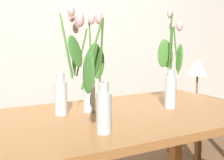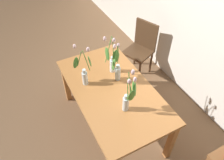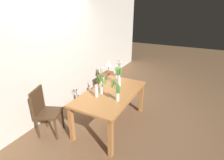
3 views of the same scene
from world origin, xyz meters
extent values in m
plane|color=brown|center=(0.00, 0.00, 0.00)|extent=(18.00, 18.00, 0.00)
cube|color=silver|center=(0.00, 1.38, 1.35)|extent=(9.00, 0.10, 2.70)
cube|color=#B7753D|center=(0.00, 0.00, 0.72)|extent=(1.60, 0.90, 0.04)
cube|color=#B7753D|center=(-0.74, -0.39, 0.35)|extent=(0.07, 0.07, 0.70)
cube|color=#B7753D|center=(0.74, -0.39, 0.35)|extent=(0.07, 0.07, 0.70)
cube|color=#B7753D|center=(-0.74, 0.39, 0.35)|extent=(0.07, 0.07, 0.70)
cube|color=#B7753D|center=(0.74, 0.39, 0.35)|extent=(0.07, 0.07, 0.70)
cylinder|color=silver|center=(-0.23, -0.25, 0.83)|extent=(0.07, 0.07, 0.18)
cylinder|color=silver|center=(-0.23, -0.25, 0.94)|extent=(0.04, 0.04, 0.05)
cylinder|color=silver|center=(-0.23, -0.25, 0.80)|extent=(0.06, 0.06, 0.11)
cylinder|color=#478433|center=(-0.22, -0.21, 1.09)|extent=(0.02, 0.07, 0.30)
ellipsoid|color=silver|center=(-0.21, -0.19, 1.25)|extent=(0.04, 0.04, 0.06)
ellipsoid|color=#427F33|center=(-0.24, -0.17, 1.05)|extent=(0.09, 0.06, 0.18)
cylinder|color=#478433|center=(-0.29, -0.27, 1.09)|extent=(0.12, 0.04, 0.27)
ellipsoid|color=silver|center=(-0.35, -0.29, 1.23)|extent=(0.04, 0.04, 0.06)
ellipsoid|color=#427F33|center=(-0.33, -0.31, 1.02)|extent=(0.06, 0.09, 0.18)
cylinder|color=silver|center=(-0.12, 0.13, 0.83)|extent=(0.07, 0.07, 0.18)
cylinder|color=silver|center=(-0.12, 0.13, 0.94)|extent=(0.04, 0.04, 0.05)
cylinder|color=silver|center=(-0.12, 0.13, 0.80)|extent=(0.06, 0.06, 0.11)
cylinder|color=#478433|center=(-0.15, 0.15, 1.07)|extent=(0.06, 0.04, 0.26)
ellipsoid|color=silver|center=(-0.18, 0.16, 1.21)|extent=(0.04, 0.04, 0.06)
ellipsoid|color=#4C8E38|center=(-0.20, 0.14, 1.03)|extent=(0.05, 0.08, 0.17)
cylinder|color=#478433|center=(-0.12, 0.11, 1.10)|extent=(0.01, 0.05, 0.31)
ellipsoid|color=silver|center=(-0.12, 0.09, 1.25)|extent=(0.04, 0.04, 0.06)
ellipsoid|color=#4C8E38|center=(-0.10, 0.06, 1.02)|extent=(0.09, 0.04, 0.18)
cylinder|color=silver|center=(0.34, -0.02, 0.83)|extent=(0.07, 0.07, 0.18)
cylinder|color=silver|center=(0.34, -0.02, 0.94)|extent=(0.04, 0.04, 0.05)
cylinder|color=silver|center=(0.34, -0.02, 0.80)|extent=(0.06, 0.06, 0.11)
cylinder|color=#478433|center=(0.35, 0.01, 1.12)|extent=(0.02, 0.04, 0.35)
ellipsoid|color=silver|center=(0.36, 0.03, 1.29)|extent=(0.04, 0.04, 0.06)
ellipsoid|color=#4C8E38|center=(0.34, 0.06, 1.06)|extent=(0.07, 0.05, 0.17)
cylinder|color=#478433|center=(0.37, -0.02, 1.08)|extent=(0.05, 0.02, 0.28)
ellipsoid|color=silver|center=(0.38, -0.02, 1.22)|extent=(0.04, 0.04, 0.06)
ellipsoid|color=#4C8E38|center=(0.41, 0.00, 1.03)|extent=(0.05, 0.08, 0.18)
cylinder|color=#478433|center=(0.36, 0.02, 1.08)|extent=(0.05, 0.06, 0.27)
ellipsoid|color=silver|center=(0.38, 0.04, 1.21)|extent=(0.04, 0.04, 0.06)
ellipsoid|color=#4C8E38|center=(0.37, 0.07, 1.05)|extent=(0.10, 0.06, 0.18)
cylinder|color=silver|center=(-0.28, 0.15, 0.83)|extent=(0.07, 0.07, 0.18)
cylinder|color=silver|center=(-0.28, 0.15, 0.94)|extent=(0.04, 0.04, 0.05)
cylinder|color=silver|center=(-0.28, 0.15, 0.80)|extent=(0.06, 0.06, 0.11)
cylinder|color=#56933D|center=(-0.24, 0.14, 1.10)|extent=(0.06, 0.02, 0.32)
ellipsoid|color=silver|center=(-0.22, 0.13, 1.26)|extent=(0.04, 0.04, 0.06)
ellipsoid|color=#427F33|center=(-0.20, 0.15, 1.05)|extent=(0.04, 0.07, 0.17)
cylinder|color=#56933D|center=(-0.27, 0.09, 1.11)|extent=(0.03, 0.11, 0.34)
ellipsoid|color=silver|center=(-0.26, 0.04, 1.29)|extent=(0.04, 0.04, 0.06)
ellipsoid|color=#427F33|center=(-0.23, 0.05, 1.09)|extent=(0.12, 0.04, 0.18)
cube|color=#4C331E|center=(-0.77, 0.88, 0.45)|extent=(0.52, 0.52, 0.04)
cylinder|color=#4C331E|center=(-0.55, 0.79, 0.21)|extent=(0.04, 0.04, 0.43)
cylinder|color=#4C331E|center=(-0.87, 0.66, 0.21)|extent=(0.04, 0.04, 0.43)
cylinder|color=#4C331E|center=(-0.68, 1.10, 0.21)|extent=(0.04, 0.04, 0.43)
cylinder|color=#4C331E|center=(-0.99, 0.97, 0.21)|extent=(0.04, 0.04, 0.43)
cube|color=#4C331E|center=(-0.84, 1.05, 0.70)|extent=(0.38, 0.18, 0.46)
cube|color=brown|center=(1.33, 0.74, 0.53)|extent=(0.44, 0.44, 0.04)
cube|color=brown|center=(1.14, 0.55, 0.26)|extent=(0.04, 0.04, 0.51)
cube|color=brown|center=(1.52, 0.55, 0.26)|extent=(0.04, 0.04, 0.51)
cube|color=brown|center=(1.14, 0.93, 0.26)|extent=(0.04, 0.04, 0.51)
cube|color=brown|center=(1.52, 0.93, 0.26)|extent=(0.04, 0.04, 0.51)
cylinder|color=olive|center=(1.30, 0.76, 0.56)|extent=(0.12, 0.12, 0.02)
cylinder|color=olive|center=(1.30, 0.76, 0.68)|extent=(0.02, 0.02, 0.22)
cone|color=silver|center=(1.30, 0.76, 0.87)|extent=(0.22, 0.22, 0.16)
cylinder|color=#B72D23|center=(1.21, 0.68, 0.59)|extent=(0.06, 0.06, 0.07)
camera|label=1|loc=(-0.86, -1.47, 1.18)|focal=51.63mm
camera|label=2|loc=(1.58, -0.82, 2.66)|focal=35.01mm
camera|label=3|loc=(-2.60, -1.39, 2.23)|focal=27.44mm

